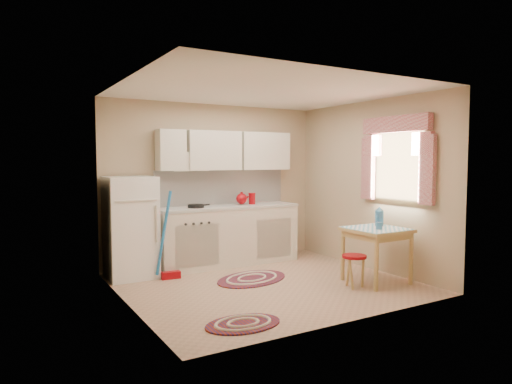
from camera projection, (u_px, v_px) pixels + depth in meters
room_shell at (268, 162)px, 6.15m from camera, size 3.64×3.60×2.52m
fridge at (131, 227)px, 6.27m from camera, size 0.65×0.60×1.40m
broom at (170, 235)px, 6.20m from camera, size 0.29×0.15×1.20m
base_cabinets at (227, 236)px, 7.10m from camera, size 2.25×0.60×0.88m
countertop at (227, 207)px, 7.07m from camera, size 2.27×0.62×0.04m
frying_pan at (196, 206)px, 6.75m from camera, size 0.30×0.30×0.05m
red_kettle at (242, 199)px, 7.19m from camera, size 0.23×0.22×0.19m
red_canister at (252, 199)px, 7.28m from camera, size 0.11×0.11×0.16m
table at (376, 255)px, 6.05m from camera, size 0.72×0.72×0.72m
stool at (354, 271)px, 5.80m from camera, size 0.32×0.32×0.42m
coffee_pot at (379, 216)px, 6.20m from camera, size 0.18×0.17×0.28m
mug at (379, 226)px, 5.91m from camera, size 0.09×0.09×0.10m
rug_center at (252, 279)px, 6.21m from camera, size 1.27×1.03×0.02m
rug_left at (243, 324)px, 4.50m from camera, size 0.81×0.56×0.02m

